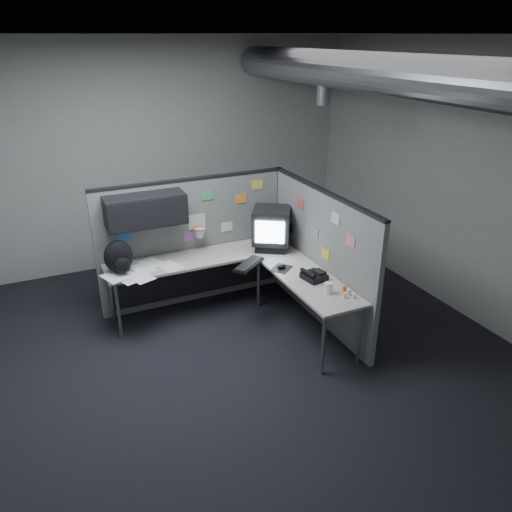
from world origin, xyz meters
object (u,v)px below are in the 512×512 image
desk (229,271)px  keyboard (249,264)px  backpack (119,257)px  monitor (272,228)px  phone (314,276)px

desk → keyboard: 0.30m
backpack → monitor: bearing=11.2°
monitor → keyboard: (-0.48, -0.38, -0.25)m
keyboard → backpack: (-1.39, 0.45, 0.17)m
desk → monitor: monitor is taller
phone → backpack: 2.18m
desk → backpack: backpack is taller
monitor → keyboard: 0.66m
keyboard → phone: size_ratio=1.72×
desk → keyboard: (0.17, -0.20, 0.14)m
desk → monitor: size_ratio=3.73×
desk → keyboard: bearing=-50.8°
backpack → keyboard: bearing=-4.6°
desk → backpack: 1.29m
monitor → backpack: bearing=164.5°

